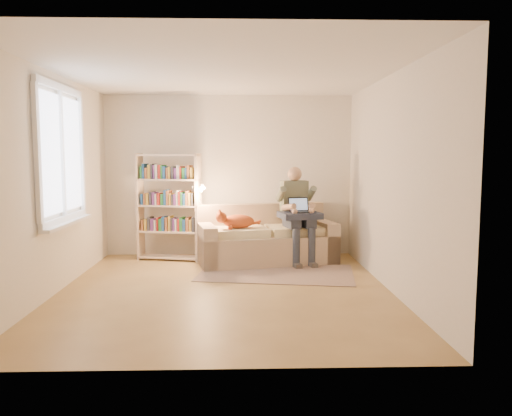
{
  "coord_description": "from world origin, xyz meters",
  "views": [
    {
      "loc": [
        0.2,
        -5.93,
        1.63
      ],
      "look_at": [
        0.41,
        1.0,
        0.9
      ],
      "focal_mm": 35.0,
      "sensor_mm": 36.0,
      "label": 1
    }
  ],
  "objects_px": {
    "sofa": "(266,241)",
    "person": "(297,209)",
    "laptop": "(299,208)",
    "cat": "(235,221)",
    "bookshelf": "(169,202)"
  },
  "relations": [
    {
      "from": "sofa",
      "to": "laptop",
      "type": "distance_m",
      "value": 0.75
    },
    {
      "from": "sofa",
      "to": "laptop",
      "type": "height_order",
      "value": "laptop"
    },
    {
      "from": "sofa",
      "to": "bookshelf",
      "type": "xyz_separation_m",
      "value": [
        -1.5,
        0.18,
        0.6
      ]
    },
    {
      "from": "sofa",
      "to": "person",
      "type": "distance_m",
      "value": 0.7
    },
    {
      "from": "laptop",
      "to": "sofa",
      "type": "bearing_deg",
      "value": 147.84
    },
    {
      "from": "sofa",
      "to": "cat",
      "type": "bearing_deg",
      "value": -165.24
    },
    {
      "from": "sofa",
      "to": "cat",
      "type": "relative_size",
      "value": 3.24
    },
    {
      "from": "bookshelf",
      "to": "person",
      "type": "bearing_deg",
      "value": 5.1
    },
    {
      "from": "bookshelf",
      "to": "sofa",
      "type": "bearing_deg",
      "value": 5.14
    },
    {
      "from": "cat",
      "to": "laptop",
      "type": "bearing_deg",
      "value": -9.04
    },
    {
      "from": "laptop",
      "to": "person",
      "type": "bearing_deg",
      "value": 89.19
    },
    {
      "from": "sofa",
      "to": "person",
      "type": "bearing_deg",
      "value": -19.02
    },
    {
      "from": "person",
      "to": "laptop",
      "type": "xyz_separation_m",
      "value": [
        0.02,
        -0.12,
        0.02
      ]
    },
    {
      "from": "sofa",
      "to": "bookshelf",
      "type": "bearing_deg",
      "value": 161.14
    },
    {
      "from": "laptop",
      "to": "cat",
      "type": "bearing_deg",
      "value": 170.96
    }
  ]
}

